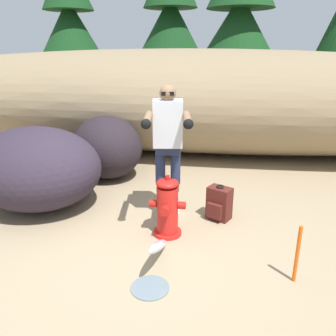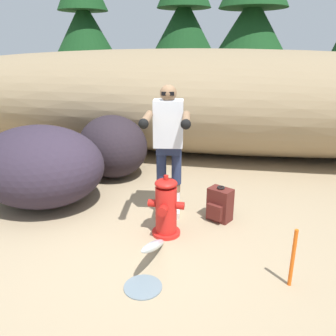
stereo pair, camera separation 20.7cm
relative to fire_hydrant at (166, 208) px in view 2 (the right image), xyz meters
name	(u,v)px [view 2 (the right image)]	position (x,y,z in m)	size (l,w,h in m)	color
ground_plane	(140,239)	(-0.28, -0.15, -0.37)	(56.00, 56.00, 0.04)	#998466
dirt_embankment	(191,101)	(-0.28, 3.82, 0.73)	(17.57, 3.20, 2.16)	#897556
fire_hydrant	(166,208)	(0.00, 0.00, 0.00)	(0.44, 0.39, 0.77)	red
hydrant_water_jet	(152,251)	(0.00, -0.66, -0.18)	(0.37, 1.05, 0.49)	silver
utility_worker	(168,136)	(-0.07, 0.45, 0.76)	(0.62, 1.02, 1.75)	beige
spare_backpack	(220,205)	(0.61, 0.51, -0.13)	(0.36, 0.36, 0.47)	#511E19
boulder_large	(41,166)	(-1.95, 0.52, 0.22)	(1.87, 1.61, 1.14)	#2B2330
boulder_mid	(113,146)	(-1.35, 1.81, 0.19)	(1.31, 1.16, 1.08)	black
boulder_small	(40,158)	(-2.61, 1.51, -0.02)	(1.11, 1.06, 0.66)	#291E2C
boulder_outlier	(14,175)	(-2.75, 0.96, -0.14)	(0.50, 0.41, 0.42)	#2C2327
pine_tree_far_left	(84,21)	(-4.70, 8.21, 2.68)	(2.61, 2.61, 5.29)	#47331E
pine_tree_left	(184,19)	(-1.41, 9.28, 2.78)	(2.92, 2.92, 5.61)	#47331E
pine_tree_center	(252,21)	(0.91, 6.78, 2.50)	(2.87, 2.87, 5.12)	#47331E
survey_stake	(293,258)	(1.37, -0.69, -0.05)	(0.04, 0.04, 0.60)	#E55914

